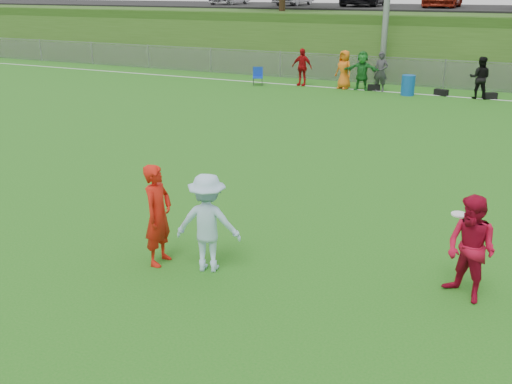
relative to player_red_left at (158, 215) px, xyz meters
The scene contains 13 objects.
ground 2.04m from the player_red_left, ahead, with size 120.00×120.00×0.00m, color #1D6A16.
sideline_far 18.05m from the player_red_left, 84.11° to the left, with size 60.00×0.10×0.01m, color white.
fence 20.02m from the player_red_left, 84.70° to the left, with size 58.00×0.06×1.30m.
berm 30.99m from the player_red_left, 86.58° to the left, with size 120.00×18.00×3.00m, color #274C15.
parking_lot 33.05m from the player_red_left, 86.79° to the left, with size 120.00×12.00×0.10m, color black.
spectator_row 17.95m from the player_red_left, 92.81° to the left, with size 8.66×0.82×1.69m.
gear_bags 18.27m from the player_red_left, 80.99° to the left, with size 7.74×0.53×0.26m.
player_red_left is the anchor object (origin of this frame).
player_red_center 4.83m from the player_red_left, 10.99° to the left, with size 0.78×0.61×1.60m, color #A80B28.
player_blue 0.86m from the player_red_left, ahead, with size 1.05×0.60×1.63m, color #A7CDE8.
frisbee 4.70m from the player_red_left, 15.99° to the left, with size 0.25×0.25×0.02m.
recycling_bin 17.50m from the player_red_left, 87.62° to the left, with size 0.56×0.56×0.84m, color #0E4D9E.
camp_chair 18.22m from the player_red_left, 109.61° to the left, with size 0.60×0.61×0.82m.
Camera 1 is at (3.22, -7.05, 4.36)m, focal length 40.00 mm.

